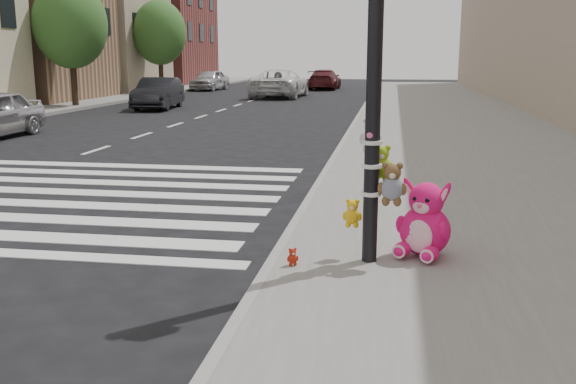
% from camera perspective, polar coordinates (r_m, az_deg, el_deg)
% --- Properties ---
extents(ground, '(120.00, 120.00, 0.00)m').
position_cam_1_polar(ground, '(6.14, -19.08, -10.99)').
color(ground, black).
rests_on(ground, ground).
extents(sidewalk_near, '(7.00, 80.00, 0.14)m').
position_cam_1_polar(sidewalk_near, '(15.27, 17.43, 2.99)').
color(sidewalk_near, slate).
rests_on(sidewalk_near, ground).
extents(sidewalk_far, '(6.00, 80.00, 0.14)m').
position_cam_1_polar(sidewalk_far, '(29.88, -24.05, 6.69)').
color(sidewalk_far, slate).
rests_on(sidewalk_far, ground).
extents(curb_edge, '(0.12, 80.00, 0.15)m').
position_cam_1_polar(curb_edge, '(15.16, 4.41, 3.45)').
color(curb_edge, gray).
rests_on(curb_edge, ground).
extents(bld_far_c, '(6.00, 8.00, 8.00)m').
position_cam_1_polar(bld_far_c, '(35.98, -22.03, 13.87)').
color(bld_far_c, '#A07355').
rests_on(bld_far_c, ground).
extents(bld_far_d, '(6.00, 8.00, 10.00)m').
position_cam_1_polar(bld_far_d, '(44.01, -15.93, 15.10)').
color(bld_far_d, tan).
rests_on(bld_far_d, ground).
extents(bld_far_e, '(6.00, 10.00, 9.00)m').
position_cam_1_polar(bld_far_e, '(54.17, -10.87, 14.15)').
color(bld_far_e, brown).
rests_on(bld_far_e, ground).
extents(signal_pole, '(0.69, 0.50, 4.00)m').
position_cam_1_polar(signal_pole, '(6.78, 7.87, 7.13)').
color(signal_pole, black).
rests_on(signal_pole, sidewalk_near).
extents(tree_far_b, '(3.20, 3.20, 5.44)m').
position_cam_1_polar(tree_far_b, '(30.39, -18.79, 13.93)').
color(tree_far_b, '#382619').
rests_on(tree_far_b, sidewalk_far).
extents(tree_far_c, '(3.20, 3.20, 5.44)m').
position_cam_1_polar(tree_far_c, '(40.46, -11.35, 13.70)').
color(tree_far_c, '#382619').
rests_on(tree_far_c, sidewalk_far).
extents(pink_bunny, '(0.74, 0.79, 0.88)m').
position_cam_1_polar(pink_bunny, '(7.26, 12.03, -2.84)').
color(pink_bunny, '#F41471').
rests_on(pink_bunny, sidewalk_near).
extents(red_teddy, '(0.16, 0.14, 0.19)m').
position_cam_1_polar(red_teddy, '(6.85, 0.40, -5.78)').
color(red_teddy, '#AD2211').
rests_on(red_teddy, sidewalk_near).
extents(car_dark_far, '(1.87, 4.28, 1.37)m').
position_cam_1_polar(car_dark_far, '(29.19, -11.46, 8.59)').
color(car_dark_far, black).
rests_on(car_dark_far, ground).
extents(car_white_near, '(2.74, 5.69, 1.56)m').
position_cam_1_polar(car_white_near, '(36.57, -0.72, 9.64)').
color(car_white_near, silver).
rests_on(car_white_near, ground).
extents(car_maroon_near, '(2.03, 4.74, 1.36)m').
position_cam_1_polar(car_maroon_near, '(45.13, 3.28, 9.95)').
color(car_maroon_near, '#53171C').
rests_on(car_maroon_near, ground).
extents(car_silver_deep, '(2.05, 4.22, 1.39)m').
position_cam_1_polar(car_silver_deep, '(44.33, -6.98, 9.86)').
color(car_silver_deep, silver).
rests_on(car_silver_deep, ground).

